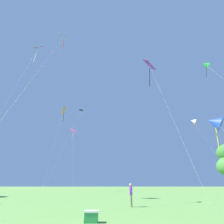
{
  "coord_description": "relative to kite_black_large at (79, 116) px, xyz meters",
  "views": [
    {
      "loc": [
        0.17,
        -3.05,
        1.42
      ],
      "look_at": [
        0.36,
        25.16,
        13.99
      ],
      "focal_mm": 26.4,
      "sensor_mm": 36.0,
      "label": 1
    }
  ],
  "objects": [
    {
      "name": "kite_black_large",
      "position": [
        0.0,
        0.0,
        0.0
      ],
      "size": [
        4.28,
        10.31,
        21.0
      ],
      "color": "black",
      "rests_on": "ground_plane"
    },
    {
      "name": "kite_orange_box",
      "position": [
        -5.41,
        4.02,
        3.21
      ],
      "size": [
        1.67,
        11.43,
        22.93
      ],
      "color": "orange",
      "rests_on": "ground_plane"
    },
    {
      "name": "kite_red_high",
      "position": [
        -2.67,
        -21.63,
        1.44
      ],
      "size": [
        2.65,
        5.07,
        21.61
      ],
      "color": "red",
      "rests_on": "ground_plane"
    },
    {
      "name": "kite_purple_streamer",
      "position": [
        14.28,
        -21.64,
        -1.83
      ],
      "size": [
        3.29,
        5.65,
        18.45
      ],
      "color": "purple",
      "rests_on": "ground_plane"
    },
    {
      "name": "kite_pink_low",
      "position": [
        -0.93,
        -0.15,
        -4.84
      ],
      "size": [
        3.21,
        6.49,
        14.96
      ],
      "color": "pink",
      "rests_on": "ground_plane"
    },
    {
      "name": "kite_green_small",
      "position": [
        20.93,
        -23.89,
        -2.84
      ],
      "size": [
        2.22,
        10.56,
        16.25
      ],
      "color": "green",
      "rests_on": "ground_plane"
    },
    {
      "name": "kite_white_distant",
      "position": [
        28.53,
        -3.7,
        -2.95
      ],
      "size": [
        1.78,
        9.52,
        16.37
      ],
      "color": "white",
      "rests_on": "ground_plane"
    },
    {
      "name": "kite_yellow_diamond",
      "position": [
        2.79,
        -26.24,
        -1.34
      ],
      "size": [
        1.47,
        8.65,
        18.81
      ],
      "color": "yellow",
      "rests_on": "ground_plane"
    },
    {
      "name": "kite_blue_delta",
      "position": [
        21.96,
        -21.03,
        -9.71
      ],
      "size": [
        3.38,
        11.46,
        9.98
      ],
      "color": "blue",
      "rests_on": "ground_plane"
    },
    {
      "name": "person_in_red_shirt",
      "position": [
        10.17,
        -27.33,
        -17.57
      ],
      "size": [
        0.21,
        0.5,
        1.55
      ],
      "color": "#665B4C",
      "rests_on": "ground_plane"
    },
    {
      "name": "picnic_cooler",
      "position": [
        7.88,
        -32.67,
        -18.28
      ],
      "size": [
        0.6,
        0.4,
        0.44
      ],
      "color": "#2D8C47",
      "rests_on": "ground_plane"
    }
  ]
}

